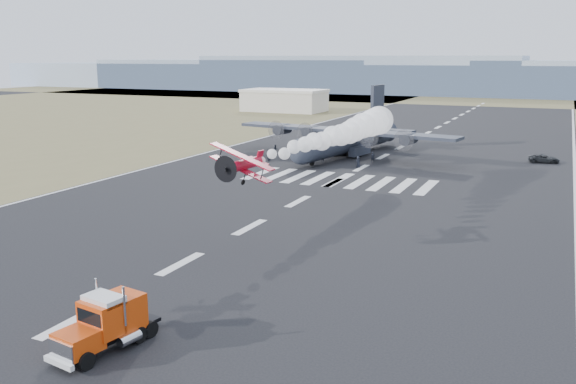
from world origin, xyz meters
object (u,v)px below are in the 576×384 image
Objects in this scene: crew_a at (373,157)px; crew_b at (276,149)px; support_vehicle at (544,159)px; crew_d at (268,154)px; crew_f at (296,155)px; crew_c at (269,156)px; aerobatic_biplane at (242,164)px; transport_aircraft at (348,138)px; semi_truck at (106,322)px; crew_h at (268,155)px; hangar_left at (284,100)px; crew_e at (358,162)px; crew_g at (323,157)px.

crew_a is 17.95m from crew_b.
crew_d is (-41.58, -14.95, 0.15)m from support_vehicle.
crew_c is at bearing -57.30° from crew_f.
transport_aircraft is (-8.72, 53.34, -4.64)m from aerobatic_biplane.
semi_truck is 65.23m from crew_h.
crew_h is at bearing -61.02° from crew_f.
hangar_left is 92.49m from crew_h.
semi_truck is 67.08m from crew_d.
crew_g is (-6.57, 2.18, 0.02)m from crew_e.
crew_e is (16.03, -1.50, 0.08)m from crew_d.
crew_e is at bearing 97.13° from aerobatic_biplane.
crew_c is 1.11× the size of crew_f.
crew_c is at bearing 102.42° from support_vehicle.
crew_c is (-40.47, -16.80, 0.28)m from support_vehicle.
transport_aircraft reaches higher than semi_truck.
crew_a is 16.63m from crew_c.
crew_f is (40.05, -82.40, -2.58)m from hangar_left.
hangar_left is 12.94× the size of crew_h.
aerobatic_biplane is 3.60× the size of crew_f.
support_vehicle is at bearing -11.83° from crew_a.
hangar_left reaches higher than crew_d.
crew_a is 1.08× the size of crew_d.
crew_g is at bearing -78.49° from crew_e.
hangar_left reaches higher than crew_c.
semi_truck is at bearing 8.23° from crew_f.
crew_d is at bearing 170.70° from crew_c.
crew_b is 0.86× the size of crew_c.
hangar_left is at bearing 162.80° from crew_c.
crew_f reaches higher than crew_b.
transport_aircraft reaches higher than aerobatic_biplane.
crew_f reaches higher than crew_d.
crew_c is at bearing 25.71° from crew_g.
aerobatic_biplane is at bearing -16.97° from crew_c.
crew_d is at bearing 13.02° from crew_g.
transport_aircraft is at bearing 97.65° from crew_c.
hangar_left is at bearing 55.44° from crew_b.
crew_c is at bearing -66.79° from hangar_left.
crew_c reaches higher than crew_f.
transport_aircraft is 23.11× the size of crew_a.
semi_truck is 64.98m from crew_c.
aerobatic_biplane is (54.97, -127.75, 4.20)m from hangar_left.
crew_a is 1.04× the size of crew_f.
crew_e is (-0.70, -5.36, 0.02)m from crew_a.
crew_a reaches higher than crew_b.
crew_f is at bearing 157.46° from crew_a.
crew_d is at bearing -66.98° from hangar_left.
crew_h is at bearing 102.08° from support_vehicle.
transport_aircraft is (46.26, -74.40, -0.45)m from hangar_left.
semi_truck is (56.52, -147.04, -1.81)m from hangar_left.
crew_f is (-6.20, -7.99, -2.13)m from transport_aircraft.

